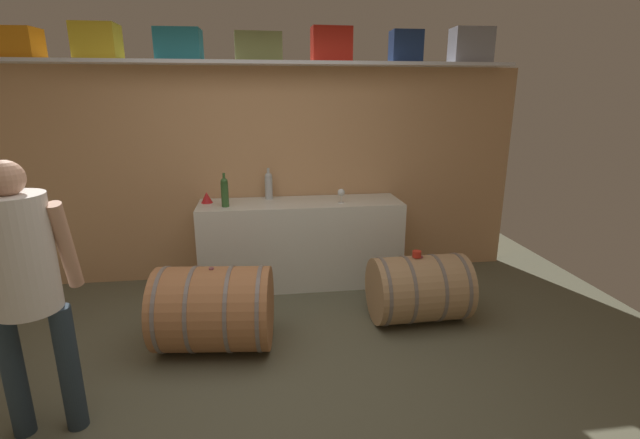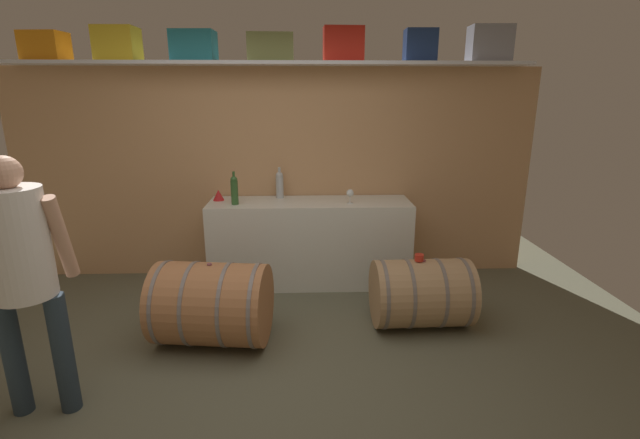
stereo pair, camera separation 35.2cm
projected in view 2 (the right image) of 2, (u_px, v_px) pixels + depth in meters
ground_plane at (268, 346)px, 3.44m from camera, size 6.46×7.27×0.02m
back_wall_panel at (276, 174)px, 4.63m from camera, size 5.26×0.10×2.11m
high_shelf_board at (272, 63)px, 4.19m from camera, size 4.84×0.40×0.03m
toolcase_orange at (45, 46)px, 4.08m from camera, size 0.38×0.29×0.25m
toolcase_yellow at (118, 44)px, 4.10m from camera, size 0.36×0.30×0.30m
toolcase_teal at (194, 46)px, 4.13m from camera, size 0.40×0.28×0.27m
toolcase_olive at (270, 47)px, 4.15m from camera, size 0.43×0.24×0.25m
toolcase_red at (343, 44)px, 4.17m from camera, size 0.38×0.21×0.31m
toolcase_navy at (420, 46)px, 4.20m from camera, size 0.30×0.22×0.29m
toolcase_grey at (490, 44)px, 4.22m from camera, size 0.39×0.26×0.33m
work_cabinet at (310, 242)px, 4.49m from camera, size 1.96×0.54×0.84m
wine_bottle_clear at (280, 184)px, 4.50m from camera, size 0.08×0.08×0.31m
wine_bottle_green at (234, 190)px, 4.22m from camera, size 0.07×0.07×0.31m
wine_glass at (350, 194)px, 4.28m from camera, size 0.07×0.07×0.14m
red_funnel at (219, 195)px, 4.41m from camera, size 0.11×0.11×0.11m
wine_barrel_near at (421, 293)px, 3.68m from camera, size 0.79×0.58×0.57m
wine_barrel_far at (212, 304)px, 3.41m from camera, size 0.90×0.72×0.64m
tasting_cup at (419, 258)px, 3.59m from camera, size 0.07×0.07×0.05m
winemaker_pouring at (22, 263)px, 2.49m from camera, size 0.47×0.38×1.55m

